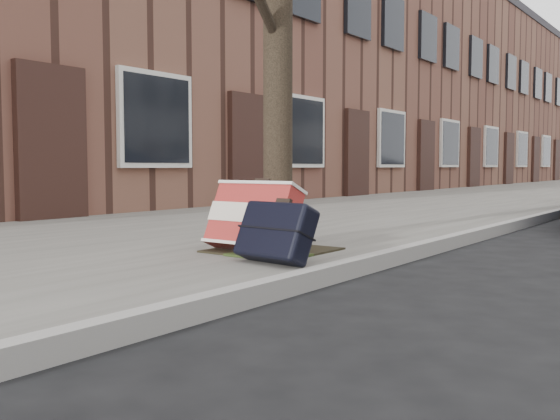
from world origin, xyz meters
The scene contains 6 objects.
ground centered at (0.00, 0.00, 0.00)m, with size 120.00×120.00×0.00m, color black.
near_sidewalk centered at (-3.70, 15.00, 0.06)m, with size 5.00×70.00×0.12m, color slate.
house_near centered at (-9.60, 16.00, 3.50)m, with size 6.80×40.00×7.00m, color brown.
dirt_patch centered at (-2.00, 1.20, 0.13)m, with size 0.85×0.85×0.01m, color black.
suitcase_red centered at (-2.04, 1.01, 0.40)m, with size 0.72×0.20×0.52m, color maroon.
suitcase_navy centered at (-1.60, 0.70, 0.34)m, with size 0.57×0.18×0.41m, color black.
Camera 1 is at (0.97, -2.76, 0.79)m, focal length 40.00 mm.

